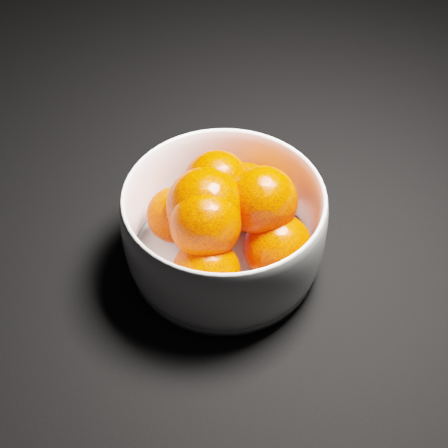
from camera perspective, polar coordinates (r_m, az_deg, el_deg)
bowl at (r=0.59m, az=-0.00°, el=-0.31°), size 0.19×0.19×0.09m
orange_pile at (r=0.58m, az=0.28°, el=0.71°), size 0.14×0.14×0.11m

